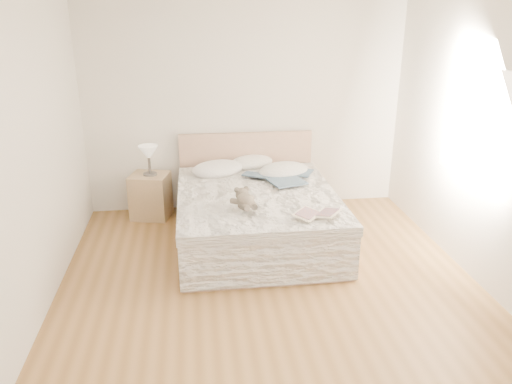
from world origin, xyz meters
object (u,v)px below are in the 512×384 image
childrens_book (317,214)px  teddy_bear (246,206)px  nightstand (151,196)px  bed (256,213)px  table_lamp (149,154)px  photo_book (213,172)px

childrens_book → teddy_bear: (-0.67, 0.23, 0.02)m
nightstand → teddy_bear: teddy_bear is taller
bed → table_lamp: size_ratio=5.79×
bed → photo_book: (-0.45, 0.58, 0.32)m
teddy_bear → bed: bearing=59.5°
nightstand → table_lamp: size_ratio=1.51×
bed → teddy_bear: (-0.18, -0.61, 0.34)m
nightstand → childrens_book: (1.71, -1.64, 0.35)m
bed → childrens_book: (0.49, -0.85, 0.32)m
photo_book → table_lamp: bearing=153.7°
bed → nightstand: bed is taller
childrens_book → table_lamp: bearing=175.4°
nightstand → photo_book: 0.88m
nightstand → childrens_book: bearing=-43.8°
bed → nightstand: bearing=147.1°
teddy_bear → childrens_book: bearing=-33.2°
nightstand → childrens_book: 2.40m
teddy_bear → nightstand: bearing=112.7°
childrens_book → bed: bearing=159.1°
nightstand → teddy_bear: size_ratio=1.76×
nightstand → photo_book: photo_book is taller
nightstand → photo_book: bearing=-15.3°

